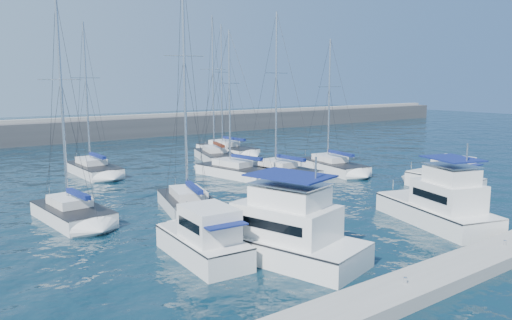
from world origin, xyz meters
TOP-DOWN VIEW (x-y plane):
  - ground at (0.00, 0.00)m, footprint 220.00×220.00m
  - breakwater at (0.00, 52.00)m, footprint 160.00×6.00m
  - dock at (0.00, -11.00)m, footprint 40.00×2.20m
  - dock_cleat_near_port at (-8.00, -11.00)m, footprint 0.16×0.16m
  - dock_cleat_centre at (0.00, -11.00)m, footprint 0.16×0.16m
  - motor_yacht_port_outer at (-12.36, -2.41)m, footprint 2.95×6.22m
  - motor_yacht_port_inner at (-9.27, -3.94)m, footprint 6.23×10.94m
  - motor_yacht_stbd_inner at (2.37, -5.74)m, footprint 5.47×8.78m
  - motor_yacht_stbd_outer at (11.70, -0.24)m, footprint 2.54×5.87m
  - sailboat_mid_a at (-15.53, 8.55)m, footprint 3.61×6.94m
  - sailboat_mid_b at (-8.50, 6.04)m, footprint 4.86×7.90m
  - sailboat_mid_c at (1.12, 14.63)m, footprint 4.44×8.53m
  - sailboat_mid_d at (4.25, 11.89)m, footprint 3.73×7.76m
  - sailboat_mid_e at (10.23, 11.27)m, footprint 4.26×8.40m
  - sailboat_back_a at (-9.13, 23.56)m, footprint 3.21×7.81m
  - sailboat_back_b at (4.63, 23.75)m, footprint 5.35×8.56m
  - sailboat_back_c at (8.54, 27.53)m, footprint 3.74×9.02m

SIDE VIEW (x-z plane):
  - ground at x=0.00m, z-range 0.00..0.00m
  - dock at x=0.00m, z-range 0.00..0.60m
  - sailboat_mid_e at x=10.23m, z-range -6.03..7.04m
  - sailboat_mid_c at x=1.12m, z-range -6.30..7.33m
  - sailboat_back_a at x=-9.13m, z-range -6.71..7.76m
  - sailboat_back_c at x=8.54m, z-range -7.34..8.39m
  - sailboat_mid_d at x=4.25m, z-range -7.05..8.12m
  - sailboat_mid_a at x=-15.53m, z-range -6.54..7.60m
  - sailboat_back_b at x=4.63m, z-range -7.50..8.58m
  - sailboat_mid_b at x=-8.50m, z-range -7.79..8.91m
  - dock_cleat_near_port at x=-8.00m, z-range 0.60..0.85m
  - dock_cleat_centre at x=0.00m, z-range 0.60..0.85m
  - motor_yacht_port_outer at x=-12.36m, z-range -0.66..2.54m
  - motor_yacht_stbd_outer at x=11.70m, z-range -0.66..2.54m
  - breakwater at x=0.00m, z-range -1.17..3.28m
  - motor_yacht_port_inner at x=-9.27m, z-range -1.21..3.48m
  - motor_yacht_stbd_inner at x=2.37m, z-range -1.21..3.48m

